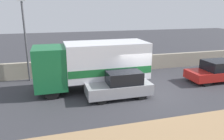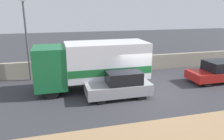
% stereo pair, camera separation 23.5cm
% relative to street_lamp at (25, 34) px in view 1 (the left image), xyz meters
% --- Properties ---
extents(ground_plane, '(80.00, 80.00, 0.00)m').
position_rel_street_lamp_xyz_m(ground_plane, '(6.92, -5.18, -3.50)').
color(ground_plane, '#38383D').
extents(stone_wall_backdrop, '(60.00, 0.35, 1.28)m').
position_rel_street_lamp_xyz_m(stone_wall_backdrop, '(6.92, 0.54, -2.86)').
color(stone_wall_backdrop, '#A39984').
rests_on(stone_wall_backdrop, ground_plane).
extents(street_lamp, '(0.56, 0.28, 5.93)m').
position_rel_street_lamp_xyz_m(street_lamp, '(0.00, 0.00, 0.00)').
color(street_lamp, '#4C4C51').
rests_on(street_lamp, ground_plane).
extents(box_truck, '(7.25, 2.59, 3.10)m').
position_rel_street_lamp_xyz_m(box_truck, '(4.32, -3.00, -1.75)').
color(box_truck, '#196B38').
rests_on(box_truck, ground_plane).
extents(car_hatchback, '(3.91, 1.77, 1.63)m').
position_rel_street_lamp_xyz_m(car_hatchback, '(5.52, -4.81, -2.71)').
color(car_hatchback, '#9E9EA3').
rests_on(car_hatchback, ground_plane).
extents(car_sedan_second, '(3.97, 1.84, 1.55)m').
position_rel_street_lamp_xyz_m(car_sedan_second, '(13.23, -3.88, -2.74)').
color(car_sedan_second, '#B21E19').
rests_on(car_sedan_second, ground_plane).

